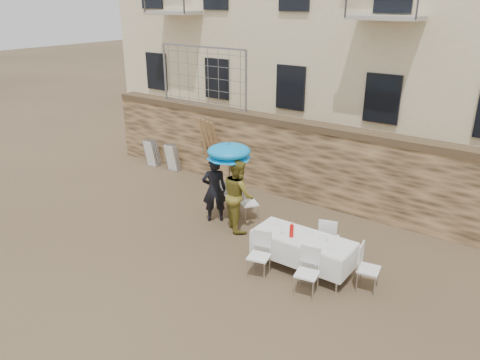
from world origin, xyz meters
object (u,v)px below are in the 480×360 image
Objects in this scene: umbrella at (229,154)px; table_chair_side at (369,268)px; table_chair_front_left at (259,256)px; chair_stack_left at (155,152)px; chair_stack_right at (174,157)px; man_suit at (214,190)px; table_chair_front_right at (307,273)px; couple_chair_left at (228,196)px; woman_dress at (238,194)px; couple_chair_right at (249,202)px; banquet_table at (303,238)px; soda_bottle at (292,231)px; table_chair_back at (328,237)px.

table_chair_side is (3.96, -0.76, -1.37)m from umbrella.
table_chair_side is (2.00, 0.85, 0.00)m from table_chair_front_left.
chair_stack_left is 1.00× the size of chair_stack_right.
man_suit is at bearing -32.22° from chair_stack_right.
man_suit reaches higher than table_chair_side.
table_chair_front_right is 1.00× the size of table_chair_side.
table_chair_front_right is at bearing 155.92° from couple_chair_left.
table_chair_front_right and table_chair_side have the same top height.
table_chair_front_right is at bearing -172.10° from woman_dress.
chair_stack_right is at bearing -74.55° from man_suit.
man_suit reaches higher than chair_stack_left.
couple_chair_left is at bearing 126.01° from table_chair_front_left.
man_suit is 1.77× the size of couple_chair_right.
banquet_table is (2.21, -0.76, -0.18)m from woman_dress.
soda_bottle is 6.96m from chair_stack_right.
soda_bottle is (2.36, -1.01, -0.95)m from umbrella.
banquet_table is 2.19× the size of table_chair_front_left.
couple_chair_left and couple_chair_right have the same top height.
table_chair_front_left is at bearing -28.80° from chair_stack_left.
umbrella reaches higher than table_chair_side.
couple_chair_left is at bearing -25.23° from chair_stack_right.
table_chair_back is (2.46, -0.51, 0.00)m from couple_chair_right.
chair_stack_right is at bearing 15.20° from couple_chair_right.
table_chair_side is at bearing -161.74° from couple_chair_right.
man_suit is 1.77× the size of table_chair_side.
man_suit is 0.96m from couple_chair_right.
table_chair_front_right is at bearing 85.67° from table_chair_back.
table_chair_side is at bearing 129.01° from man_suit.
table_chair_back is at bearing -155.20° from couple_chair_right.
table_chair_front_left is at bearing 173.85° from woman_dress.
table_chair_front_left is at bearing 104.99° from man_suit.
chair_stack_right is (-4.16, 1.63, -0.02)m from couple_chair_right.
woman_dress is 1.89× the size of couple_chair_left.
chair_stack_right is (-6.92, 3.69, -0.02)m from table_chair_front_right.
table_chair_front_right is (0.50, -0.75, -0.25)m from banquet_table.
umbrella reaches higher than chair_stack_right.
woman_dress reaches higher than table_chair_side.
couple_chair_left is at bearing -132.33° from man_suit.
table_chair_front_right reaches higher than chair_stack_left.
table_chair_front_right is 1.04× the size of chair_stack_right.
table_chair_front_left is at bearing -128.66° from banquet_table.
soda_bottle is at bearing -23.49° from chair_stack_left.
couple_chair_left is (0.00, 0.55, -0.37)m from man_suit.
chair_stack_left is at bearing -68.90° from man_suit.
woman_dress is (0.75, 0.00, 0.06)m from man_suit.
woman_dress reaches higher than chair_stack_right.
chair_stack_left is at bearing -31.19° from table_chair_back.
table_chair_front_left is at bearing 47.42° from table_chair_back.
soda_bottle reaches higher than chair_stack_left.
couple_chair_left is at bearing 36.60° from couple_chair_right.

